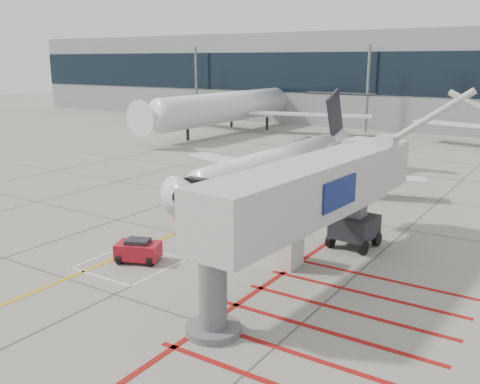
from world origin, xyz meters
The scene contains 9 objects.
ground_plane centered at (0.00, 0.00, 0.00)m, with size 260.00×260.00×0.00m, color gray.
regional_jet centered at (-3.13, 13.84, 3.57)m, with size 21.61×27.25×7.14m, color white, non-canonical shape.
jet_bridge centered at (6.00, 1.80, 3.62)m, with size 8.58×18.11×7.24m, color beige, non-canonical shape.
pushback_tug centered at (-1.85, -0.54, 0.62)m, with size 2.13×1.33×1.24m, color #AB1021, non-canonical shape.
baggage_cart centered at (0.49, 4.92, 0.66)m, with size 2.10×1.33×1.33m, color #505054, non-canonical shape.
ground_power_unit centered at (3.90, 3.01, 1.07)m, with size 2.70×1.58×2.14m, color silver, non-canonical shape.
cone_nose centered at (-5.37, 6.48, 0.23)m, with size 0.34×0.34×0.47m, color #F4410C.
cone_side centered at (-1.98, 4.80, 0.25)m, with size 0.35×0.35×0.49m, color orange.
bg_aircraft_b centered at (-25.77, 46.00, 6.21)m, with size 37.26×41.40×12.42m, color silver, non-canonical shape.
Camera 1 is at (16.23, -18.98, 9.89)m, focal length 40.00 mm.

